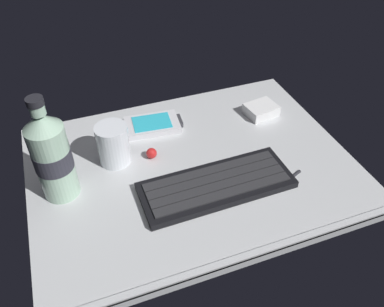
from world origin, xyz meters
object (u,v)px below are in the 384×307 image
(handheld_device, at_px, (153,125))
(water_bottle, at_px, (52,156))
(charger_block, at_px, (261,110))
(trackball_mouse, at_px, (152,153))
(stylus_pen, at_px, (285,181))
(keyboard, at_px, (217,185))
(juice_cup, at_px, (113,146))

(handheld_device, distance_m, water_bottle, 0.26)
(charger_block, relative_size, trackball_mouse, 3.18)
(charger_block, distance_m, stylus_pen, 0.23)
(trackball_mouse, distance_m, stylus_pen, 0.27)
(handheld_device, bearing_deg, trackball_mouse, -107.31)
(keyboard, xyz_separation_m, charger_block, (0.19, 0.18, 0.00))
(charger_block, bearing_deg, water_bottle, -168.68)
(juice_cup, relative_size, stylus_pen, 0.89)
(stylus_pen, bearing_deg, trackball_mouse, 122.30)
(keyboard, height_order, stylus_pen, keyboard)
(juice_cup, xyz_separation_m, charger_block, (0.35, 0.04, -0.03))
(juice_cup, height_order, charger_block, juice_cup)
(juice_cup, xyz_separation_m, water_bottle, (-0.11, -0.05, 0.05))
(trackball_mouse, bearing_deg, stylus_pen, -36.03)
(trackball_mouse, bearing_deg, keyboard, -54.24)
(juice_cup, bearing_deg, trackball_mouse, -13.00)
(handheld_device, bearing_deg, stylus_pen, -53.57)
(water_bottle, distance_m, charger_block, 0.48)
(charger_block, xyz_separation_m, stylus_pen, (-0.06, -0.22, -0.01))
(keyboard, height_order, trackball_mouse, trackball_mouse)
(trackball_mouse, xyz_separation_m, stylus_pen, (0.22, -0.16, -0.01))
(water_bottle, bearing_deg, juice_cup, 24.66)
(keyboard, height_order, juice_cup, juice_cup)
(water_bottle, relative_size, stylus_pen, 2.19)
(juice_cup, distance_m, stylus_pen, 0.34)
(keyboard, bearing_deg, stylus_pen, -14.58)
(stylus_pen, bearing_deg, water_bottle, 141.10)
(handheld_device, distance_m, charger_block, 0.26)
(keyboard, distance_m, handheld_device, 0.23)
(handheld_device, distance_m, stylus_pen, 0.32)
(trackball_mouse, relative_size, stylus_pen, 0.23)
(keyboard, xyz_separation_m, juice_cup, (-0.16, 0.14, 0.03))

